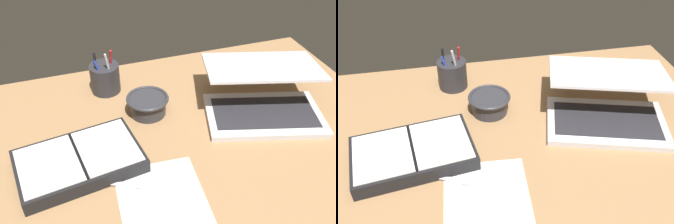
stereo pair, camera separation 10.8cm
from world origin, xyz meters
The scene contains 7 objects.
desk_top centered at (0.00, 0.00, 1.00)cm, with size 140.00×100.00×2.00cm, color #936D47.
laptop centered at (32.26, 8.36, 7.07)cm, with size 42.71×39.83×14.23cm.
bowl centered at (-2.32, 18.63, 5.37)cm, with size 13.28×13.28×6.10cm.
pen_cup centered at (-12.45, 35.21, 7.00)cm, with size 9.81×9.81×15.48cm.
planner centered at (-25.98, 1.68, 4.18)cm, with size 34.77×24.58×4.54cm.
scissors centered at (-19.78, -5.94, 2.34)cm, with size 11.67×10.54×0.80cm.
paper_sheet_front centered at (-8.57, -17.01, 2.08)cm, with size 21.05×27.34×0.16cm, color white.
Camera 1 is at (-25.63, -72.11, 75.45)cm, focal length 40.00 mm.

